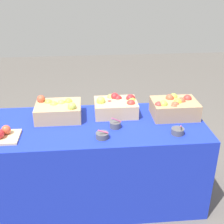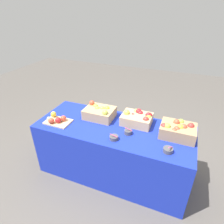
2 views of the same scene
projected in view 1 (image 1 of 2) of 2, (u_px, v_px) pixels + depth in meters
The scene contains 8 objects.
ground_plane at pixel (92, 195), 2.78m from camera, with size 10.00×10.00×0.00m, color #56514C.
table at pixel (90, 162), 2.62m from camera, with size 1.90×0.76×0.74m, color #192DB7.
apple_crate_left at pixel (174, 107), 2.57m from camera, with size 0.38×0.28×0.18m.
apple_crate_middle at pixel (117, 106), 2.61m from camera, with size 0.36×0.27×0.17m.
apple_crate_right at pixel (58, 110), 2.54m from camera, with size 0.37×0.29×0.18m.
sample_bowl_near at pixel (102, 135), 2.25m from camera, with size 0.10×0.10×0.09m.
sample_bowl_mid at pixel (178, 131), 2.31m from camera, with size 0.10×0.10×0.10m.
sample_bowl_far at pixel (115, 125), 2.40m from camera, with size 0.10×0.09×0.11m.
Camera 1 is at (-0.01, -2.19, 1.88)m, focal length 48.55 mm.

